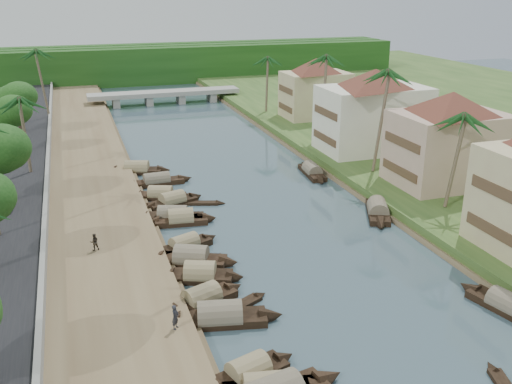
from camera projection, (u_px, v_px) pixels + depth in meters
name	position (u px, v px, depth m)	size (l,w,h in m)	color
ground	(328.00, 282.00, 42.86)	(220.00, 220.00, 0.00)	#3A4F58
left_bank	(93.00, 208.00, 55.87)	(10.00, 180.00, 0.80)	brown
right_bank	(404.00, 172.00, 66.09)	(16.00, 180.00, 1.20)	#2C491D
retaining_wall	(46.00, 204.00, 54.31)	(0.40, 180.00, 1.10)	gray
treeline	(143.00, 64.00, 130.74)	(120.00, 14.00, 8.00)	#163E11
bridge	(165.00, 95.00, 106.53)	(28.00, 4.00, 2.40)	gray
building_mid	(449.00, 137.00, 59.13)	(14.11, 14.11, 9.70)	tan
building_far	(373.00, 109.00, 71.25)	(15.59, 15.59, 10.20)	silver
building_distant	(316.00, 87.00, 89.56)	(12.62, 12.62, 9.20)	#C6BD85
sampan_1	(249.00, 373.00, 32.18)	(6.77, 3.44, 2.01)	black
sampan_3	(220.00, 317.00, 37.54)	(8.81, 3.54, 2.31)	black
sampan_4	(202.00, 299.00, 39.72)	(7.22, 4.03, 2.06)	black
sampan_5	(200.00, 275.00, 43.01)	(6.98, 4.03, 2.19)	black
sampan_6	(191.00, 259.00, 45.53)	(7.80, 4.90, 2.31)	black
sampan_7	(184.00, 245.00, 47.97)	(6.77, 3.80, 1.85)	black
sampan_8	(181.00, 220.00, 53.19)	(6.98, 2.46, 2.13)	black
sampan_9	(173.00, 216.00, 54.02)	(8.09, 4.02, 2.05)	black
sampan_10	(161.00, 195.00, 59.39)	(7.24, 3.98, 2.01)	black
sampan_11	(173.00, 201.00, 57.69)	(7.15, 3.60, 2.04)	black
sampan_12	(157.00, 181.00, 63.57)	(8.37, 2.01, 2.00)	black
sampan_13	(137.00, 170.00, 67.52)	(8.25, 4.01, 2.22)	black
sampan_14	(510.00, 308.00, 38.69)	(3.54, 8.54, 2.06)	black
sampan_15	(378.00, 211.00, 55.25)	(5.03, 8.36, 2.25)	black
sampan_16	(312.00, 172.00, 66.88)	(2.21, 8.31, 2.03)	black
canoe_1	(238.00, 308.00, 39.28)	(5.38, 3.39, 0.90)	black
canoe_2	(199.00, 203.00, 57.99)	(5.49, 2.42, 0.80)	black
palm_1	(458.00, 118.00, 51.20)	(3.20, 3.20, 10.30)	brown
palm_2	(382.00, 74.00, 60.80)	(3.20, 3.20, 12.69)	brown
palm_3	(326.00, 58.00, 75.84)	(3.20, 3.20, 12.47)	brown
palm_6	(20.00, 101.00, 60.85)	(3.20, 3.20, 9.74)	brown
palm_7	(267.00, 59.00, 92.05)	(3.20, 3.20, 10.30)	brown
palm_8	(40.00, 52.00, 86.66)	(3.20, 3.20, 11.79)	brown
tree_4	(11.00, 113.00, 69.24)	(4.53, 4.53, 6.97)	#413125
tree_5	(17.00, 98.00, 79.30)	(4.95, 4.95, 6.90)	#413125
tree_6	(397.00, 101.00, 75.01)	(4.90, 4.90, 7.55)	#413125
person_near	(175.00, 317.00, 35.40)	(0.60, 0.39, 1.63)	#23242A
person_far	(94.00, 242.00, 45.99)	(0.69, 0.54, 1.43)	#342C24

